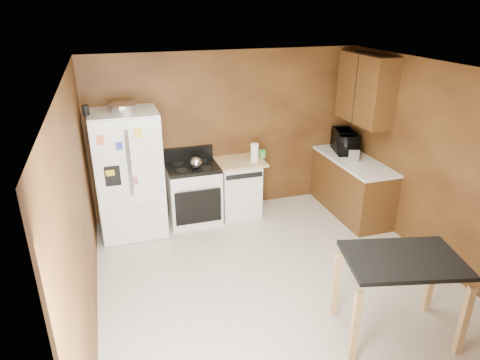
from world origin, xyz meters
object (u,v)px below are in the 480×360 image
paper_towel (255,153)px  gas_range (193,193)px  pen_cup (86,110)px  island (401,271)px  microwave (344,142)px  refrigerator (129,174)px  green_canister (262,154)px  dishwasher (238,187)px  roasting_pan (122,107)px  toaster (352,153)px  kettle (196,163)px

paper_towel → gas_range: size_ratio=0.26×
pen_cup → island: bearing=-45.9°
microwave → refrigerator: bearing=103.9°
green_canister → dishwasher: green_canister is taller
paper_towel → refrigerator: 1.87m
roasting_pan → refrigerator: roasting_pan is taller
island → gas_range: bearing=115.4°
pen_cup → gas_range: size_ratio=0.12×
dishwasher → refrigerator: bearing=-177.0°
toaster → refrigerator: refrigerator is taller
roasting_pan → pen_cup: size_ratio=2.85×
toaster → microwave: microwave is taller
toaster → microwave: bearing=99.6°
dishwasher → microwave: bearing=-3.7°
pen_cup → green_canister: size_ratio=1.08×
roasting_pan → dishwasher: roasting_pan is taller
toaster → refrigerator: bearing=-166.7°
microwave → gas_range: microwave is taller
paper_towel → island: 3.00m
pen_cup → paper_towel: 2.46m
microwave → gas_range: 2.54m
kettle → gas_range: gas_range is taller
refrigerator → gas_range: (0.91, 0.06, -0.44)m
toaster → island: size_ratio=0.21×
refrigerator → paper_towel: bearing=-0.3°
toaster → refrigerator: 3.34m
pen_cup → microwave: 3.92m
toaster → pen_cup: bearing=-164.9°
green_canister → kettle: bearing=-170.6°
kettle → microwave: 2.44m
roasting_pan → microwave: 3.47m
toaster → island: (-0.97, -2.56, -0.24)m
roasting_pan → paper_towel: roasting_pan is taller
pen_cup → gas_range: bearing=5.4°
kettle → refrigerator: (-0.94, 0.06, -0.09)m
paper_towel → refrigerator: (-1.86, 0.01, -0.13)m
pen_cup → dishwasher: (2.08, 0.15, -1.41)m
pen_cup → gas_range: (1.36, 0.13, -1.40)m
roasting_pan → island: (2.33, -2.99, -1.09)m
paper_towel → island: size_ratio=0.23×
refrigerator → dishwasher: 1.69m
green_canister → dishwasher: bearing=-175.4°
kettle → dishwasher: bearing=12.2°
kettle → paper_towel: 0.92m
pen_cup → gas_range: pen_cup is taller
kettle → island: bearing=-64.3°
pen_cup → paper_towel: pen_cup is taller
toaster → dishwasher: bearing=-175.8°
toaster → green_canister: bearing=178.3°
roasting_pan → island: bearing=-52.1°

